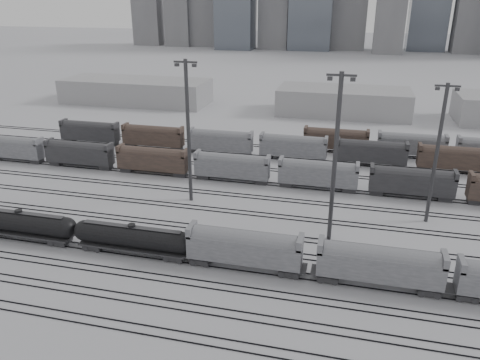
% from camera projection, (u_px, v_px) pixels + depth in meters
% --- Properties ---
extents(ground, '(900.00, 900.00, 0.00)m').
position_uv_depth(ground, '(235.00, 271.00, 63.17)').
color(ground, silver).
rests_on(ground, ground).
extents(tracks, '(220.00, 71.50, 0.16)m').
position_uv_depth(tracks, '(261.00, 216.00, 78.93)').
color(tracks, black).
rests_on(tracks, ground).
extents(tank_car_a, '(18.72, 3.12, 4.63)m').
position_uv_depth(tank_car_a, '(21.00, 223.00, 70.72)').
color(tank_car_a, '#27272A').
rests_on(tank_car_a, ground).
extents(tank_car_b, '(18.31, 3.05, 4.53)m').
position_uv_depth(tank_car_b, '(133.00, 238.00, 66.57)').
color(tank_car_b, '#27272A').
rests_on(tank_car_b, ground).
extents(hopper_car_a, '(15.59, 3.10, 5.58)m').
position_uv_depth(hopper_car_a, '(244.00, 246.00, 62.58)').
color(hopper_car_a, '#27272A').
rests_on(hopper_car_a, ground).
extents(hopper_car_b, '(15.57, 3.09, 5.57)m').
position_uv_depth(hopper_car_b, '(380.00, 263.00, 58.65)').
color(hopper_car_b, '#27272A').
rests_on(hopper_car_b, ground).
extents(light_mast_b, '(4.02, 0.64, 25.13)m').
position_uv_depth(light_mast_b, '(188.00, 129.00, 80.30)').
color(light_mast_b, '#37373A').
rests_on(light_mast_b, ground).
extents(light_mast_c, '(4.05, 0.65, 25.30)m').
position_uv_depth(light_mast_c, '(335.00, 156.00, 66.75)').
color(light_mast_c, '#37373A').
rests_on(light_mast_c, ground).
extents(light_mast_d, '(3.64, 0.58, 22.75)m').
position_uv_depth(light_mast_d, '(437.00, 152.00, 72.73)').
color(light_mast_d, '#37373A').
rests_on(light_mast_d, ground).
extents(bg_string_near, '(151.00, 3.00, 5.60)m').
position_uv_depth(bg_string_near, '(318.00, 175.00, 89.20)').
color(bg_string_near, gray).
rests_on(bg_string_near, ground).
extents(bg_string_mid, '(151.00, 3.00, 5.60)m').
position_uv_depth(bg_string_mid, '(371.00, 153.00, 101.38)').
color(bg_string_mid, '#27272A').
rests_on(bg_string_mid, ground).
extents(bg_string_far, '(66.00, 3.00, 5.60)m').
position_uv_depth(bg_string_far, '(451.00, 148.00, 104.65)').
color(bg_string_far, brown).
rests_on(bg_string_far, ground).
extents(warehouse_left, '(50.00, 18.00, 8.00)m').
position_uv_depth(warehouse_left, '(136.00, 91.00, 160.89)').
color(warehouse_left, '#9E9EA0').
rests_on(warehouse_left, ground).
extents(warehouse_mid, '(40.00, 18.00, 8.00)m').
position_uv_depth(warehouse_mid, '(343.00, 101.00, 145.13)').
color(warehouse_mid, '#9E9EA0').
rests_on(warehouse_mid, ground).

